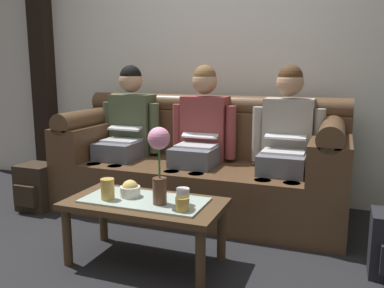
{
  "coord_description": "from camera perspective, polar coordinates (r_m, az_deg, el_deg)",
  "views": [
    {
      "loc": [
        1.09,
        -1.94,
        1.18
      ],
      "look_at": [
        0.02,
        0.92,
        0.62
      ],
      "focal_mm": 37.57,
      "sensor_mm": 36.0,
      "label": 1
    }
  ],
  "objects": [
    {
      "name": "back_wall_patterned",
      "position": [
        3.81,
        4.06,
        14.53
      ],
      "size": [
        6.0,
        0.12,
        2.9
      ],
      "primitive_type": "cube",
      "color": "silver",
      "rests_on": "ground_plane"
    },
    {
      "name": "backpack_left",
      "position": [
        3.7,
        -21.17,
        -5.72
      ],
      "size": [
        0.29,
        0.3,
        0.39
      ],
      "color": "#2D2319",
      "rests_on": "ground_plane"
    },
    {
      "name": "snack_bowl",
      "position": [
        2.52,
        -8.77,
        -6.43
      ],
      "size": [
        0.12,
        0.12,
        0.11
      ],
      "color": "silver",
      "rests_on": "coffee_table"
    },
    {
      "name": "cup_far_center",
      "position": [
        2.26,
        -1.37,
        -8.52
      ],
      "size": [
        0.08,
        0.08,
        0.08
      ],
      "primitive_type": "cylinder",
      "color": "gold",
      "rests_on": "coffee_table"
    },
    {
      "name": "flower_vase",
      "position": [
        2.31,
        -4.68,
        -1.71
      ],
      "size": [
        0.13,
        0.13,
        0.45
      ],
      "color": "brown",
      "rests_on": "coffee_table"
    },
    {
      "name": "person_right",
      "position": [
        3.17,
        13.2,
        0.74
      ],
      "size": [
        0.56,
        0.67,
        1.22
      ],
      "color": "#595B66",
      "rests_on": "ground_plane"
    },
    {
      "name": "cup_near_right",
      "position": [
        2.35,
        -1.31,
        -7.46
      ],
      "size": [
        0.08,
        0.08,
        0.1
      ],
      "primitive_type": "cylinder",
      "color": "silver",
      "rests_on": "coffee_table"
    },
    {
      "name": "person_middle",
      "position": [
        3.33,
        1.24,
        1.48
      ],
      "size": [
        0.56,
        0.67,
        1.22
      ],
      "color": "#595B66",
      "rests_on": "ground_plane"
    },
    {
      "name": "couch",
      "position": [
        3.39,
        1.24,
        -3.35
      ],
      "size": [
        2.34,
        0.88,
        0.96
      ],
      "color": "#513823",
      "rests_on": "ground_plane"
    },
    {
      "name": "person_left",
      "position": [
        3.62,
        -9.23,
        2.07
      ],
      "size": [
        0.56,
        0.67,
        1.22
      ],
      "color": "#595B66",
      "rests_on": "ground_plane"
    },
    {
      "name": "ground_plane",
      "position": [
        2.52,
        -8.11,
        -17.58
      ],
      "size": [
        14.0,
        14.0,
        0.0
      ],
      "primitive_type": "plane",
      "color": "black"
    },
    {
      "name": "timber_pillar",
      "position": [
        4.64,
        -20.46,
        13.19
      ],
      "size": [
        0.2,
        0.2,
        2.9
      ],
      "primitive_type": "cube",
      "color": "black",
      "rests_on": "ground_plane"
    },
    {
      "name": "cup_near_left",
      "position": [
        2.49,
        -11.89,
        -6.28
      ],
      "size": [
        0.08,
        0.08,
        0.13
      ],
      "primitive_type": "cylinder",
      "color": "gold",
      "rests_on": "coffee_table"
    },
    {
      "name": "coffee_table",
      "position": [
        2.49,
        -6.73,
        -9.17
      ],
      "size": [
        0.96,
        0.49,
        0.41
      ],
      "color": "#47331E",
      "rests_on": "ground_plane"
    }
  ]
}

